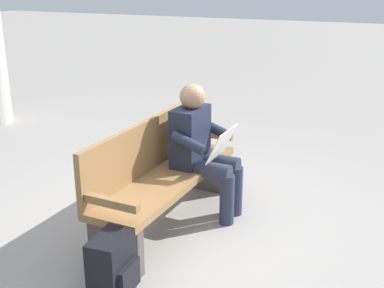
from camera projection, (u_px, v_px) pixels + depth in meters
The scene contains 4 objects.
ground_plane at pixel (169, 223), 4.32m from camera, with size 40.00×40.00×0.00m, color gray.
bench_near at pixel (161, 173), 4.20m from camera, with size 1.82×0.56×0.90m.
person_seated at pixel (202, 147), 4.33m from camera, with size 0.58×0.59×1.18m.
backpack at pixel (113, 266), 3.29m from camera, with size 0.36×0.26×0.45m.
Camera 1 is at (3.47, 1.72, 2.06)m, focal length 46.45 mm.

